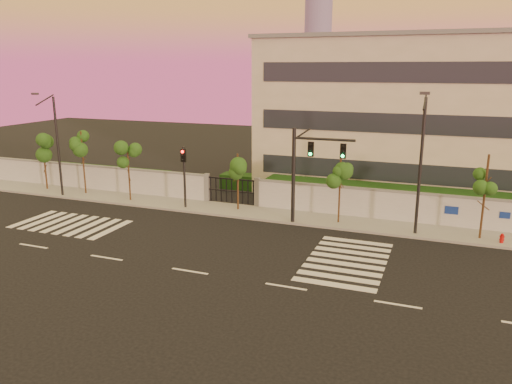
% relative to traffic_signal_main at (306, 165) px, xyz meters
% --- Properties ---
extents(ground, '(120.00, 120.00, 0.00)m').
position_rel_traffic_signal_main_xyz_m(ground, '(-3.27, -9.25, -3.92)').
color(ground, black).
rests_on(ground, ground).
extents(sidewalk, '(60.00, 3.00, 0.15)m').
position_rel_traffic_signal_main_xyz_m(sidewalk, '(-3.27, 1.25, -3.84)').
color(sidewalk, gray).
rests_on(sidewalk, ground).
extents(perimeter_wall, '(60.00, 0.36, 2.20)m').
position_rel_traffic_signal_main_xyz_m(perimeter_wall, '(-3.17, 2.75, -2.85)').
color(perimeter_wall, '#AAACB1').
rests_on(perimeter_wall, ground).
extents(hedge_row, '(41.00, 4.25, 1.80)m').
position_rel_traffic_signal_main_xyz_m(hedge_row, '(-2.10, 5.49, -3.10)').
color(hedge_row, black).
rests_on(hedge_row, ground).
extents(institutional_building, '(24.40, 12.40, 12.25)m').
position_rel_traffic_signal_main_xyz_m(institutional_building, '(5.73, 12.74, 2.24)').
color(institutional_building, '#BEB9A1').
rests_on(institutional_building, ground).
extents(road_markings, '(57.00, 7.62, 0.02)m').
position_rel_traffic_signal_main_xyz_m(road_markings, '(-4.85, -5.49, -3.91)').
color(road_markings, silver).
rests_on(road_markings, ground).
extents(street_tree_a, '(1.62, 1.29, 4.49)m').
position_rel_traffic_signal_main_xyz_m(street_tree_a, '(-22.19, 1.39, -0.61)').
color(street_tree_a, '#382314').
rests_on(street_tree_a, ground).
extents(street_tree_b, '(1.52, 1.21, 5.04)m').
position_rel_traffic_signal_main_xyz_m(street_tree_b, '(-18.29, 1.38, -0.21)').
color(street_tree_b, '#382314').
rests_on(street_tree_b, ground).
extents(street_tree_c, '(1.50, 1.19, 4.36)m').
position_rel_traffic_signal_main_xyz_m(street_tree_c, '(-13.73, 0.85, -0.70)').
color(street_tree_c, '#382314').
rests_on(street_tree_c, ground).
extents(street_tree_d, '(1.58, 1.26, 4.09)m').
position_rel_traffic_signal_main_xyz_m(street_tree_d, '(-5.19, 1.45, -0.90)').
color(street_tree_d, '#382314').
rests_on(street_tree_d, ground).
extents(street_tree_e, '(1.39, 1.10, 4.89)m').
position_rel_traffic_signal_main_xyz_m(street_tree_e, '(2.02, 0.98, -0.32)').
color(street_tree_e, '#382314').
rests_on(street_tree_e, ground).
extents(street_tree_f, '(1.60, 1.28, 5.09)m').
position_rel_traffic_signal_main_xyz_m(street_tree_f, '(10.39, 0.89, -0.17)').
color(street_tree_f, '#382314').
rests_on(street_tree_f, ground).
extents(traffic_signal_main, '(3.92, 0.38, 6.19)m').
position_rel_traffic_signal_main_xyz_m(traffic_signal_main, '(0.00, 0.00, 0.00)').
color(traffic_signal_main, black).
rests_on(traffic_signal_main, ground).
extents(traffic_signal_secondary, '(0.35, 0.34, 4.48)m').
position_rel_traffic_signal_main_xyz_m(traffic_signal_secondary, '(-8.93, 0.55, -1.07)').
color(traffic_signal_secondary, black).
rests_on(traffic_signal_secondary, ground).
extents(streetlight_west, '(0.48, 1.94, 8.07)m').
position_rel_traffic_signal_main_xyz_m(streetlight_west, '(-19.58, 0.03, 0.45)').
color(streetlight_west, black).
rests_on(streetlight_west, ground).
extents(streetlight_east, '(0.51, 2.07, 8.58)m').
position_rel_traffic_signal_main_xyz_m(streetlight_east, '(6.77, 0.29, 0.72)').
color(streetlight_east, black).
rests_on(streetlight_east, ground).
extents(fire_hydrant, '(0.27, 0.26, 0.70)m').
position_rel_traffic_signal_main_xyz_m(fire_hydrant, '(11.48, 0.45, -3.57)').
color(fire_hydrant, '#B20C0B').
rests_on(fire_hydrant, ground).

